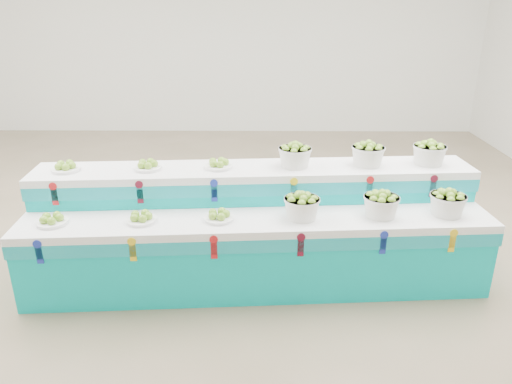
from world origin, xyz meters
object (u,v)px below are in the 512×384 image
Objects in this scene: display_stand at (256,228)px; basket_lower_left at (302,206)px; plate_upper_mid at (147,164)px; basket_upper_right at (429,153)px.

basket_lower_left is at bearing -33.98° from display_stand.
plate_upper_mid is (-1.02, 0.19, 0.56)m from display_stand.
display_stand is 0.56m from basket_lower_left.
basket_upper_right is (2.67, 0.18, 0.07)m from plate_upper_mid.
basket_lower_left is 1.42m from basket_upper_right.
basket_lower_left is 1.19× the size of plate_upper_mid.
basket_upper_right reaches higher than basket_lower_left.
display_stand is 13.33× the size of basket_upper_right.
basket_upper_right is at bearing 8.75° from display_stand.
display_stand reaches higher than basket_lower_left.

